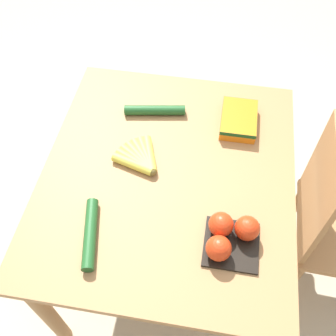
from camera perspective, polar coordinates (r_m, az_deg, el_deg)
name	(u,v)px	position (r m, az deg, el deg)	size (l,w,h in m)	color
ground_plane	(168,255)	(2.09, 0.00, -12.48)	(12.00, 12.00, 0.00)	#B7A88E
dining_table	(168,189)	(1.54, 0.00, -3.10)	(1.05, 0.92, 0.74)	#9E7044
chair	(333,224)	(1.74, 22.82, -7.50)	(0.43, 0.41, 0.94)	#A87547
banana_bunch	(141,159)	(1.46, -4.00, 1.37)	(0.18, 0.18, 0.04)	brown
tomato_pack	(229,235)	(1.28, 8.90, -9.62)	(0.18, 0.18, 0.09)	black
carrot_bag	(239,119)	(1.60, 10.24, 7.01)	(0.20, 0.14, 0.05)	orange
cucumber_near	(155,110)	(1.62, -1.93, 8.38)	(0.08, 0.25, 0.04)	#1E5123
cucumber_far	(90,234)	(1.32, -11.23, -9.33)	(0.25, 0.09, 0.04)	#1E5123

